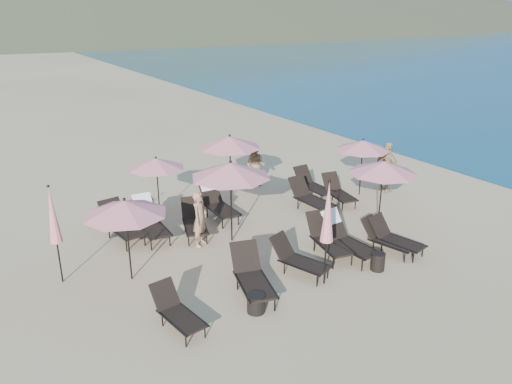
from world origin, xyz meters
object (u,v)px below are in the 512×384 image
umbrella_open_0 (125,208)px  umbrella_closed_0 (328,213)px  lounger_6 (121,224)px  lounger_0 (177,311)px  lounger_4 (395,237)px  side_table_1 (378,262)px  lounger_1 (252,276)px  umbrella_open_5 (363,145)px  umbrella_open_2 (383,167)px  lounger_2 (298,258)px  lounger_10 (310,197)px  umbrella_open_1 (231,170)px  umbrella_closed_1 (53,216)px  lounger_8 (194,220)px  lounger_3 (345,237)px  lounger_7 (149,219)px  lounger_11 (338,191)px  lounger_9 (217,201)px  beachgoer_b (255,165)px  umbrella_open_3 (156,163)px  lounger_5 (386,238)px  lounger_12 (312,184)px  umbrella_open_4 (230,142)px  beachgoer_a (200,219)px  side_table_0 (256,303)px  beachgoer_c (387,167)px

umbrella_open_0 → umbrella_closed_0: size_ratio=0.80×
lounger_6 → lounger_0: bearing=-102.4°
lounger_4 → side_table_1: 1.34m
lounger_1 → umbrella_open_0: (-2.27, 2.24, 1.49)m
umbrella_open_5 → side_table_1: bearing=-128.1°
umbrella_open_2 → lounger_2: bearing=-166.2°
lounger_10 → umbrella_open_1: (-3.45, -0.69, 1.75)m
lounger_6 → umbrella_open_2: size_ratio=0.84×
lounger_4 → umbrella_closed_1: size_ratio=0.65×
lounger_1 → lounger_8: lounger_1 is taller
lounger_3 → umbrella_closed_0: (-1.50, -0.93, 1.40)m
lounger_7 → umbrella_open_0: size_ratio=0.84×
lounger_10 → lounger_11: (1.27, -0.00, -0.04)m
lounger_9 → beachgoer_b: size_ratio=1.16×
beachgoer_b → umbrella_open_3: bearing=-116.0°
lounger_5 → lounger_12: size_ratio=0.95×
lounger_9 → lounger_12: 3.91m
lounger_8 → umbrella_closed_1: (-4.09, -0.82, 1.38)m
lounger_12 → umbrella_open_4: bearing=151.4°
umbrella_open_4 → side_table_1: (0.76, -6.67, -1.89)m
lounger_5 → umbrella_open_0: umbrella_open_0 is taller
lounger_12 → side_table_1: (-1.94, -5.32, -0.22)m
lounger_3 → lounger_1: bearing=-176.7°
lounger_10 → beachgoer_a: bearing=-177.6°
lounger_8 → lounger_10: (4.21, -0.31, 0.03)m
lounger_1 → lounger_7: size_ratio=1.05×
beachgoer_a → lounger_11: bearing=-34.8°
lounger_8 → umbrella_open_0: (-2.54, -1.61, 1.53)m
lounger_0 → umbrella_open_1: 4.79m
lounger_12 → umbrella_open_1: umbrella_open_1 is taller
side_table_1 → umbrella_open_1: bearing=123.9°
umbrella_closed_1 → lounger_8: bearing=11.3°
lounger_5 → umbrella_open_5: (2.57, 3.84, 1.48)m
lounger_2 → lounger_7: bearing=101.1°
lounger_2 → side_table_0: size_ratio=3.90×
umbrella_open_0 → umbrella_open_2: umbrella_open_2 is taller
lounger_5 → lounger_6: lounger_6 is taller
lounger_6 → side_table_0: lounger_6 is taller
umbrella_open_0 → umbrella_closed_0: (4.07, -2.81, -0.04)m
umbrella_open_0 → umbrella_closed_0: bearing=-34.6°
side_table_0 → lounger_6: bearing=104.5°
beachgoer_a → lounger_1: bearing=-131.6°
lounger_8 → lounger_12: size_ratio=1.04×
beachgoer_c → umbrella_closed_1: bearing=90.5°
side_table_1 → beachgoer_a: 5.13m
lounger_11 → umbrella_open_5: umbrella_open_5 is taller
umbrella_open_1 → lounger_7: bearing=141.1°
lounger_11 → umbrella_open_1: (-4.72, -0.69, 1.79)m
lounger_6 → beachgoer_a: (1.84, -1.63, 0.34)m
lounger_5 → side_table_1: bearing=-160.4°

